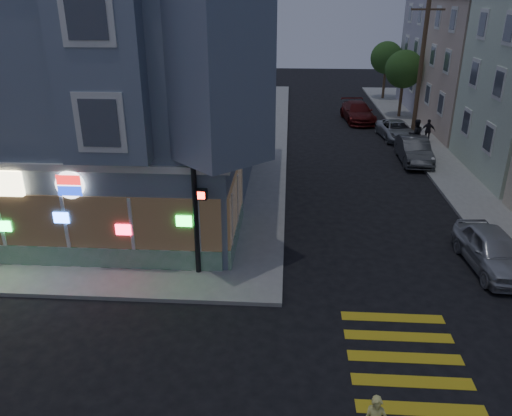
# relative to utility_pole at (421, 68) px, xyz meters

# --- Properties ---
(ground) EXTENTS (120.00, 120.00, 0.00)m
(ground) POSITION_rel_utility_pole_xyz_m (-12.00, -24.00, -4.80)
(ground) COLOR black
(ground) RESTS_ON ground
(sidewalk_nw) EXTENTS (33.00, 42.00, 0.15)m
(sidewalk_nw) POSITION_rel_utility_pole_xyz_m (-25.50, -1.00, -4.72)
(sidewalk_nw) COLOR gray
(sidewalk_nw) RESTS_ON ground
(corner_building) EXTENTS (14.60, 14.60, 11.40)m
(corner_building) POSITION_rel_utility_pole_xyz_m (-18.00, -13.02, 1.02)
(corner_building) COLOR slate
(corner_building) RESTS_ON sidewalk_nw
(row_house_d) EXTENTS (12.00, 8.60, 10.50)m
(row_house_d) POSITION_rel_utility_pole_xyz_m (7.50, 10.00, 0.60)
(row_house_d) COLOR #9C98A7
(row_house_d) RESTS_ON sidewalk_ne
(utility_pole) EXTENTS (2.20, 0.30, 9.00)m
(utility_pole) POSITION_rel_utility_pole_xyz_m (0.00, 0.00, 0.00)
(utility_pole) COLOR #4C3826
(utility_pole) RESTS_ON sidewalk_ne
(street_tree_near) EXTENTS (3.00, 3.00, 5.30)m
(street_tree_near) POSITION_rel_utility_pole_xyz_m (0.20, 6.00, -0.86)
(street_tree_near) COLOR #4C3826
(street_tree_near) RESTS_ON sidewalk_ne
(street_tree_far) EXTENTS (3.00, 3.00, 5.30)m
(street_tree_far) POSITION_rel_utility_pole_xyz_m (0.20, 14.00, -0.86)
(street_tree_far) COLOR #4C3826
(street_tree_far) RESTS_ON sidewalk_ne
(pedestrian_a) EXTENTS (1.06, 0.88, 1.95)m
(pedestrian_a) POSITION_rel_utility_pole_xyz_m (-0.70, -3.62, -3.67)
(pedestrian_a) COLOR black
(pedestrian_a) RESTS_ON sidewalk_ne
(pedestrian_b) EXTENTS (0.96, 0.56, 1.54)m
(pedestrian_b) POSITION_rel_utility_pole_xyz_m (0.58, -1.79, -3.88)
(pedestrian_b) COLOR black
(pedestrian_b) RESTS_ON sidewalk_ne
(parked_car_a) EXTENTS (2.01, 4.42, 1.47)m
(parked_car_a) POSITION_rel_utility_pole_xyz_m (-1.30, -18.91, -4.06)
(parked_car_a) COLOR #ADB0B6
(parked_car_a) RESTS_ON ground
(parked_car_b) EXTENTS (1.69, 4.60, 1.51)m
(parked_car_b) POSITION_rel_utility_pole_xyz_m (-1.30, -6.06, -4.04)
(parked_car_b) COLOR #3C3E42
(parked_car_b) RESTS_ON ground
(parked_car_c) EXTENTS (2.64, 5.41, 1.52)m
(parked_car_c) POSITION_rel_utility_pole_xyz_m (-3.40, 4.52, -4.04)
(parked_car_c) COLOR #531313
(parked_car_c) RESTS_ON ground
(parked_car_d) EXTENTS (2.53, 4.71, 1.26)m
(parked_car_d) POSITION_rel_utility_pole_xyz_m (-1.30, -0.68, -4.17)
(parked_car_d) COLOR #9DA1A7
(parked_car_d) RESTS_ON ground
(traffic_signal) EXTENTS (0.67, 0.63, 5.65)m
(traffic_signal) POSITION_rel_utility_pole_xyz_m (-12.05, -20.29, -0.82)
(traffic_signal) COLOR black
(traffic_signal) RESTS_ON sidewalk_nw
(fire_hydrant) EXTENTS (0.46, 0.26, 0.79)m
(fire_hydrant) POSITION_rel_utility_pole_xyz_m (-0.70, -8.06, -4.23)
(fire_hydrant) COLOR silver
(fire_hydrant) RESTS_ON sidewalk_ne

